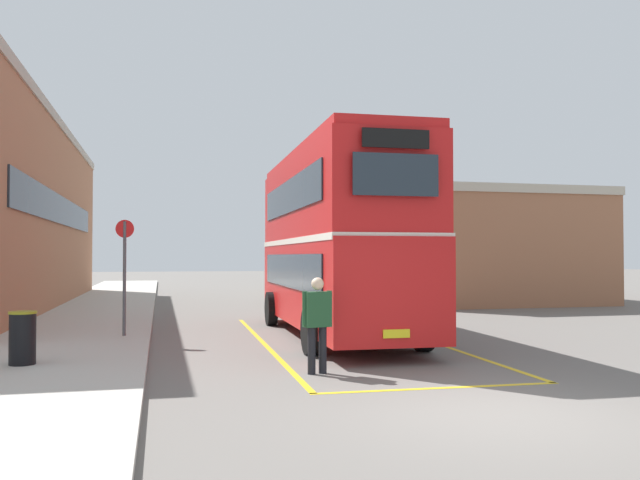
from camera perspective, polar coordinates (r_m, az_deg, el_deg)
ground_plane at (r=22.82m, az=-2.85°, el=-6.62°), size 135.60×135.60×0.00m
sidewalk_left at (r=24.90m, az=-18.87°, el=-5.95°), size 4.00×57.60×0.14m
depot_building_right at (r=33.78m, az=11.19°, el=-0.68°), size 8.99×14.59×4.96m
double_decker_bus at (r=17.01m, az=1.32°, el=0.07°), size 2.94×9.82×4.75m
single_deck_bus at (r=36.56m, az=-1.85°, el=-2.08°), size 3.05×8.92×3.02m
pedestrian_boarding at (r=11.66m, az=-0.25°, el=-6.78°), size 0.56×0.32×1.70m
litter_bin at (r=12.97m, az=-24.41°, el=-7.74°), size 0.48×0.48×0.95m
bus_stop_sign at (r=16.70m, az=-16.60°, el=-2.19°), size 0.44×0.08×2.82m
bay_marking_yellow at (r=15.36m, az=3.04°, el=-9.15°), size 4.41×11.86×0.01m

